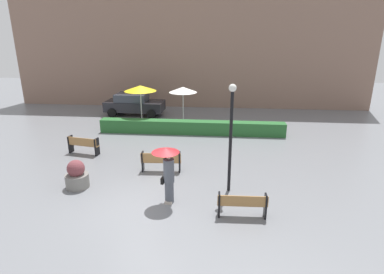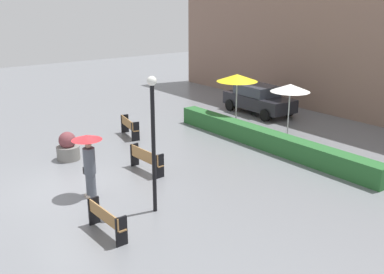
{
  "view_description": "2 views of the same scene",
  "coord_description": "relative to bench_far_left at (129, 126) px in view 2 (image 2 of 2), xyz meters",
  "views": [
    {
      "loc": [
        2.56,
        -9.79,
        5.87
      ],
      "look_at": [
        1.34,
        3.58,
        1.4
      ],
      "focal_mm": 29.94,
      "sensor_mm": 36.0,
      "label": 1
    },
    {
      "loc": [
        13.47,
        -5.21,
        6.19
      ],
      "look_at": [
        0.12,
        4.97,
        0.97
      ],
      "focal_mm": 42.04,
      "sensor_mm": 36.0,
      "label": 2
    }
  ],
  "objects": [
    {
      "name": "bench_far_left",
      "position": [
        0.0,
        0.0,
        0.0
      ],
      "size": [
        1.65,
        0.66,
        0.88
      ],
      "color": "#9E7242",
      "rests_on": "ground"
    },
    {
      "name": "bench_mid_center",
      "position": [
        4.24,
        -1.72,
        0.0
      ],
      "size": [
        1.75,
        0.43,
        0.88
      ],
      "color": "#9E7242",
      "rests_on": "ground"
    },
    {
      "name": "planter_pot",
      "position": [
        1.23,
        -3.48,
        -0.03
      ],
      "size": [
        0.9,
        0.9,
        1.14
      ],
      "color": "slate",
      "rests_on": "ground"
    },
    {
      "name": "building_facade",
      "position": [
        4.19,
        11.41,
        4.37
      ],
      "size": [
        28.0,
        1.2,
        9.78
      ],
      "primitive_type": "cube",
      "color": "#846656",
      "rests_on": "ground"
    },
    {
      "name": "bench_near_right",
      "position": [
        7.55,
        -5.03,
        -0.03
      ],
      "size": [
        1.64,
        0.38,
        0.82
      ],
      "color": "#9E7242",
      "rests_on": "ground"
    },
    {
      "name": "pedestrian_with_umbrella",
      "position": [
        4.97,
        -4.27,
        0.81
      ],
      "size": [
        0.97,
        0.97,
        2.06
      ],
      "color": "#4C515B",
      "rests_on": "ground"
    },
    {
      "name": "ground_plane",
      "position": [
        4.19,
        -4.59,
        -0.52
      ],
      "size": [
        60.0,
        60.0,
        0.0
      ],
      "primitive_type": "plane",
      "color": "slate"
    },
    {
      "name": "patio_umbrella_yellow",
      "position": [
        1.72,
        5.11,
        1.93
      ],
      "size": [
        2.0,
        2.0,
        2.64
      ],
      "color": "silver",
      "rests_on": "ground"
    },
    {
      "name": "lamp_post",
      "position": [
        7.15,
        -3.19,
        1.99
      ],
      "size": [
        0.28,
        0.28,
        4.12
      ],
      "color": "black",
      "rests_on": "ground"
    },
    {
      "name": "hedge_strip",
      "position": [
        5.05,
        3.81,
        -0.13
      ],
      "size": [
        10.98,
        0.7,
        0.79
      ],
      "primitive_type": "cube",
      "color": "#28602D",
      "rests_on": "ground"
    },
    {
      "name": "parked_car",
      "position": [
        0.48,
        7.93,
        0.3
      ],
      "size": [
        4.26,
        2.1,
        1.57
      ],
      "color": "black",
      "rests_on": "ground"
    },
    {
      "name": "patio_umbrella_white",
      "position": [
        4.29,
        6.03,
        1.73
      ],
      "size": [
        1.81,
        1.81,
        2.43
      ],
      "color": "silver",
      "rests_on": "ground"
    }
  ]
}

